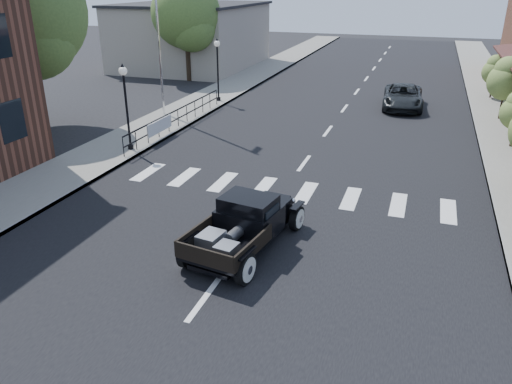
% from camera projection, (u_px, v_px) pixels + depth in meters
% --- Properties ---
extents(ground, '(120.00, 120.00, 0.00)m').
position_uv_depth(ground, '(247.00, 241.00, 14.57)').
color(ground, black).
rests_on(ground, ground).
extents(road, '(14.00, 80.00, 0.02)m').
position_uv_depth(road, '(338.00, 117.00, 27.62)').
color(road, black).
rests_on(road, ground).
extents(road_markings, '(12.00, 60.00, 0.06)m').
position_uv_depth(road_markings, '(319.00, 143.00, 23.27)').
color(road_markings, silver).
rests_on(road_markings, ground).
extents(sidewalk_left, '(3.00, 80.00, 0.15)m').
position_uv_depth(sidewalk_left, '(199.00, 104.00, 30.11)').
color(sidewalk_left, gray).
rests_on(sidewalk_left, ground).
extents(sidewalk_right, '(3.00, 80.00, 0.15)m').
position_uv_depth(sidewalk_right, '(506.00, 129.00, 25.08)').
color(sidewalk_right, gray).
rests_on(sidewalk_right, ground).
extents(low_building_left, '(10.00, 12.00, 5.00)m').
position_uv_depth(low_building_left, '(192.00, 37.00, 42.39)').
color(low_building_left, '#AB9F8F').
rests_on(low_building_left, ground).
extents(railing, '(0.08, 10.00, 1.00)m').
position_uv_depth(railing, '(178.00, 116.00, 25.18)').
color(railing, black).
rests_on(railing, sidewalk_left).
extents(banner, '(0.04, 2.20, 0.60)m').
position_uv_depth(banner, '(160.00, 131.00, 23.49)').
color(banner, silver).
rests_on(banner, sidewalk_left).
extents(lamp_post_b, '(0.36, 0.36, 3.69)m').
position_uv_depth(lamp_post_b, '(127.00, 108.00, 21.26)').
color(lamp_post_b, black).
rests_on(lamp_post_b, sidewalk_left).
extents(lamp_post_c, '(0.36, 0.36, 3.69)m').
position_uv_depth(lamp_post_c, '(218.00, 70.00, 29.96)').
color(lamp_post_c, black).
rests_on(lamp_post_c, sidewalk_left).
extents(big_tree_near, '(5.82, 5.82, 8.55)m').
position_uv_depth(big_tree_near, '(29.00, 41.00, 23.99)').
color(big_tree_near, '#456029').
rests_on(big_tree_near, ground).
extents(big_tree_far, '(4.94, 4.94, 7.26)m').
position_uv_depth(big_tree_far, '(187.00, 30.00, 35.98)').
color(big_tree_far, '#456029').
rests_on(big_tree_far, ground).
extents(small_tree_d, '(1.88, 1.88, 3.14)m').
position_uv_depth(small_tree_d, '(504.00, 89.00, 26.13)').
color(small_tree_d, olive).
rests_on(small_tree_d, sidewalk_right).
extents(small_tree_e, '(1.52, 1.52, 2.54)m').
position_uv_depth(small_tree_e, '(494.00, 77.00, 30.98)').
color(small_tree_e, olive).
rests_on(small_tree_e, sidewalk_right).
extents(hotrod_pickup, '(2.78, 4.77, 1.56)m').
position_uv_depth(hotrod_pickup, '(245.00, 224.00, 13.88)').
color(hotrod_pickup, black).
rests_on(hotrod_pickup, ground).
extents(second_car, '(2.51, 4.93, 1.33)m').
position_uv_depth(second_car, '(403.00, 97.00, 29.24)').
color(second_car, black).
rests_on(second_car, ground).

